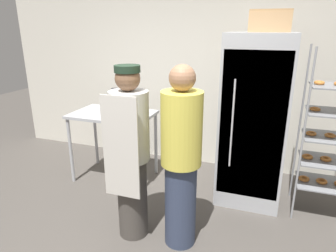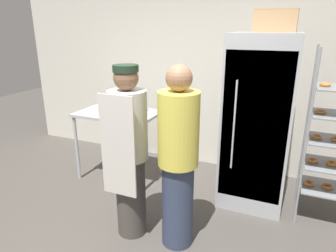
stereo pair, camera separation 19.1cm
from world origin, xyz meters
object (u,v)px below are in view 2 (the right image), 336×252
(refrigerator, at_px, (258,123))
(cardboard_storage_box, at_px, (276,21))
(donut_box, at_px, (133,109))
(person_baker, at_px, (129,152))
(blender_pitcher, at_px, (122,99))
(person_customer, at_px, (178,159))
(baking_rack, at_px, (336,142))

(refrigerator, height_order, cardboard_storage_box, cardboard_storage_box)
(donut_box, distance_m, person_baker, 1.21)
(blender_pitcher, distance_m, person_customer, 1.78)
(cardboard_storage_box, distance_m, person_customer, 1.78)
(refrigerator, distance_m, cardboard_storage_box, 1.09)
(donut_box, relative_size, blender_pitcher, 0.95)
(baking_rack, height_order, person_customer, baking_rack)
(baking_rack, xyz_separation_m, blender_pitcher, (-2.63, 0.19, 0.16))
(blender_pitcher, distance_m, cardboard_storage_box, 2.16)
(baking_rack, relative_size, blender_pitcher, 6.50)
(baking_rack, xyz_separation_m, cardboard_storage_box, (-0.72, 0.18, 1.17))
(cardboard_storage_box, height_order, person_customer, cardboard_storage_box)
(person_baker, relative_size, person_customer, 0.99)
(baking_rack, relative_size, person_baker, 1.08)
(donut_box, bearing_deg, cardboard_storage_box, 5.25)
(baking_rack, height_order, donut_box, baking_rack)
(cardboard_storage_box, distance_m, person_baker, 2.02)
(blender_pitcher, xyz_separation_m, person_customer, (1.30, -1.19, -0.18))
(cardboard_storage_box, bearing_deg, baking_rack, -14.30)
(refrigerator, xyz_separation_m, blender_pitcher, (-1.85, 0.12, 0.08))
(cardboard_storage_box, bearing_deg, blender_pitcher, 179.64)
(donut_box, bearing_deg, blender_pitcher, 148.96)
(blender_pitcher, relative_size, person_baker, 0.17)
(person_baker, distance_m, person_customer, 0.48)
(person_baker, bearing_deg, donut_box, 117.31)
(donut_box, bearing_deg, refrigerator, 1.67)
(donut_box, distance_m, person_customer, 1.46)
(person_baker, bearing_deg, cardboard_storage_box, 48.18)
(person_customer, bearing_deg, baking_rack, 36.94)
(refrigerator, distance_m, baking_rack, 0.79)
(person_customer, bearing_deg, blender_pitcher, 137.52)
(cardboard_storage_box, relative_size, person_baker, 0.26)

